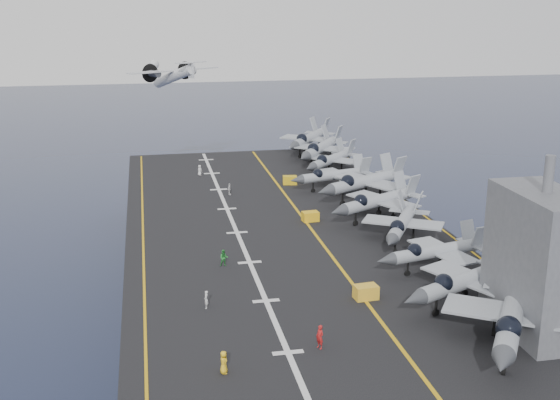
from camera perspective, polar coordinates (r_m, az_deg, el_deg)
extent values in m
plane|color=#142135|center=(88.46, 0.50, -8.83)|extent=(500.00, 500.00, 0.00)
cube|color=#56595E|center=(86.48, 0.51, -5.82)|extent=(36.00, 90.00, 10.00)
cube|color=black|center=(84.68, 0.52, -2.56)|extent=(38.00, 92.00, 0.40)
cube|color=gold|center=(85.24, 2.50, -2.29)|extent=(0.35, 90.00, 0.02)
cube|color=silver|center=(83.67, -3.51, -2.66)|extent=(0.50, 90.00, 0.02)
cube|color=gold|center=(83.06, -11.06, -3.08)|extent=(0.25, 90.00, 0.02)
cube|color=gold|center=(89.99, 12.14, -1.65)|extent=(0.25, 90.00, 0.02)
imported|color=yellow|center=(53.45, -4.60, -13.01)|extent=(0.78, 1.11, 1.78)
imported|color=silver|center=(63.89, -6.02, -8.04)|extent=(0.73, 1.03, 1.64)
imported|color=#268C33|center=(73.33, -4.59, -4.71)|extent=(1.13, 0.82, 1.76)
imported|color=silver|center=(99.71, -4.13, 0.89)|extent=(0.84, 1.10, 1.64)
imported|color=silver|center=(111.06, -6.55, 2.42)|extent=(1.18, 1.22, 1.70)
imported|color=#B21919|center=(56.73, 3.26, -11.05)|extent=(1.26, 1.42, 1.97)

